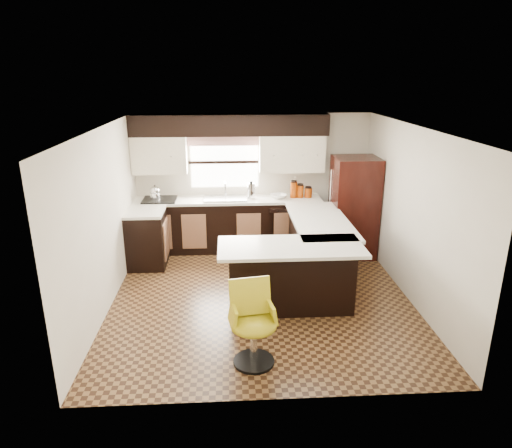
{
  "coord_description": "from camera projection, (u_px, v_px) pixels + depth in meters",
  "views": [
    {
      "loc": [
        -0.43,
        -5.91,
        3.08
      ],
      "look_at": [
        -0.04,
        0.45,
        0.95
      ],
      "focal_mm": 32.0,
      "sensor_mm": 36.0,
      "label": 1
    }
  ],
  "objects": [
    {
      "name": "base_cab_left",
      "position": [
        147.0,
        239.0,
        7.54
      ],
      "size": [
        0.6,
        0.7,
        0.9
      ],
      "primitive_type": "cube",
      "color": "black",
      "rests_on": "floor"
    },
    {
      "name": "refrigerator",
      "position": [
        354.0,
        207.0,
        7.86
      ],
      "size": [
        0.74,
        0.71,
        1.73
      ],
      "primitive_type": "cube",
      "color": "black",
      "rests_on": "floor"
    },
    {
      "name": "counter_pen_return",
      "position": [
        291.0,
        247.0,
        5.91
      ],
      "size": [
        1.89,
        0.84,
        0.04
      ],
      "primitive_type": "cube",
      "color": "silver",
      "rests_on": "peninsula_return"
    },
    {
      "name": "upper_cab_left",
      "position": [
        160.0,
        155.0,
        7.88
      ],
      "size": [
        0.94,
        0.35,
        0.64
      ],
      "primitive_type": "cube",
      "color": "beige",
      "rests_on": "wall_back"
    },
    {
      "name": "mixing_bowl",
      "position": [
        278.0,
        196.0,
        8.12
      ],
      "size": [
        0.34,
        0.34,
        0.07
      ],
      "primitive_type": "imported",
      "rotation": [
        0.0,
        0.0,
        0.29
      ],
      "color": "white",
      "rests_on": "counter_back"
    },
    {
      "name": "wall_front",
      "position": [
        278.0,
        290.0,
        4.14
      ],
      "size": [
        4.4,
        0.0,
        4.4
      ],
      "primitive_type": "plane",
      "rotation": [
        -1.57,
        0.0,
        0.0
      ],
      "color": "beige",
      "rests_on": "floor"
    },
    {
      "name": "window_pane",
      "position": [
        225.0,
        162.0,
        8.14
      ],
      "size": [
        1.2,
        0.02,
        0.9
      ],
      "primitive_type": "cube",
      "color": "white",
      "rests_on": "wall_back"
    },
    {
      "name": "base_cab_back",
      "position": [
        229.0,
        225.0,
        8.23
      ],
      "size": [
        3.3,
        0.6,
        0.9
      ],
      "primitive_type": "cube",
      "color": "black",
      "rests_on": "floor"
    },
    {
      "name": "cooktop",
      "position": [
        160.0,
        200.0,
        7.98
      ],
      "size": [
        0.58,
        0.5,
        0.02
      ],
      "primitive_type": "cube",
      "color": "black",
      "rests_on": "counter_back"
    },
    {
      "name": "wall_right",
      "position": [
        411.0,
        214.0,
        6.34
      ],
      "size": [
        0.0,
        4.4,
        4.4
      ],
      "primitive_type": "plane",
      "rotation": [
        1.57,
        0.0,
        -1.57
      ],
      "color": "beige",
      "rests_on": "floor"
    },
    {
      "name": "peninsula_return",
      "position": [
        290.0,
        277.0,
        6.15
      ],
      "size": [
        1.65,
        0.6,
        0.9
      ],
      "primitive_type": "cube",
      "color": "black",
      "rests_on": "floor"
    },
    {
      "name": "valance",
      "position": [
        224.0,
        140.0,
        7.98
      ],
      "size": [
        1.3,
        0.06,
        0.18
      ],
      "primitive_type": "cube",
      "color": "#D19B93",
      "rests_on": "wall_back"
    },
    {
      "name": "counter_left",
      "position": [
        145.0,
        212.0,
        7.39
      ],
      "size": [
        0.6,
        0.7,
        0.04
      ],
      "primitive_type": "cube",
      "color": "silver",
      "rests_on": "base_cab_left"
    },
    {
      "name": "soffit",
      "position": [
        230.0,
        125.0,
        7.79
      ],
      "size": [
        3.4,
        0.35,
        0.36
      ],
      "primitive_type": "cube",
      "color": "black",
      "rests_on": "wall_back"
    },
    {
      "name": "bar_chair",
      "position": [
        254.0,
        326.0,
        4.94
      ],
      "size": [
        0.58,
        0.58,
        0.94
      ],
      "primitive_type": null,
      "rotation": [
        0.0,
        0.0,
        0.16
      ],
      "color": "#B5A614",
      "rests_on": "floor"
    },
    {
      "name": "sink",
      "position": [
        225.0,
        198.0,
        8.05
      ],
      "size": [
        0.75,
        0.45,
        0.03
      ],
      "primitive_type": "cube",
      "color": "#B2B2B7",
      "rests_on": "counter_back"
    },
    {
      "name": "upper_cab_right",
      "position": [
        292.0,
        153.0,
        8.01
      ],
      "size": [
        1.14,
        0.35,
        0.64
      ],
      "primitive_type": "cube",
      "color": "beige",
      "rests_on": "wall_back"
    },
    {
      "name": "counter_back",
      "position": [
        228.0,
        200.0,
        8.08
      ],
      "size": [
        3.3,
        0.6,
        0.04
      ],
      "primitive_type": "cube",
      "color": "silver",
      "rests_on": "base_cab_back"
    },
    {
      "name": "ceiling",
      "position": [
        261.0,
        128.0,
        5.84
      ],
      "size": [
        4.4,
        4.4,
        0.0
      ],
      "primitive_type": "plane",
      "rotation": [
        3.14,
        0.0,
        0.0
      ],
      "color": "silver",
      "rests_on": "wall_back"
    },
    {
      "name": "dishwasher",
      "position": [
        286.0,
        230.0,
        8.03
      ],
      "size": [
        0.58,
        0.03,
        0.78
      ],
      "primitive_type": "cube",
      "color": "black",
      "rests_on": "floor"
    },
    {
      "name": "canister_med",
      "position": [
        300.0,
        191.0,
        8.13
      ],
      "size": [
        0.12,
        0.12,
        0.22
      ],
      "primitive_type": "cylinder",
      "color": "#883005",
      "rests_on": "counter_back"
    },
    {
      "name": "wall_left",
      "position": [
        105.0,
        220.0,
        6.1
      ],
      "size": [
        0.0,
        4.4,
        4.4
      ],
      "primitive_type": "plane",
      "rotation": [
        1.57,
        0.0,
        1.57
      ],
      "color": "beige",
      "rests_on": "floor"
    },
    {
      "name": "kettle",
      "position": [
        155.0,
        192.0,
        7.94
      ],
      "size": [
        0.18,
        0.18,
        0.25
      ],
      "primitive_type": null,
      "color": "silver",
      "rests_on": "cooktop"
    },
    {
      "name": "counter_pen_long",
      "position": [
        320.0,
        221.0,
        6.95
      ],
      "size": [
        0.84,
        1.95,
        0.04
      ],
      "primitive_type": "cube",
      "color": "silver",
      "rests_on": "peninsula_long"
    },
    {
      "name": "percolator",
      "position": [
        251.0,
        191.0,
        8.05
      ],
      "size": [
        0.14,
        0.14,
        0.28
      ],
      "primitive_type": "cylinder",
      "color": "silver",
      "rests_on": "counter_back"
    },
    {
      "name": "peninsula_long",
      "position": [
        316.0,
        250.0,
        7.1
      ],
      "size": [
        0.6,
        1.95,
        0.9
      ],
      "primitive_type": "cube",
      "color": "black",
      "rests_on": "floor"
    },
    {
      "name": "canister_large",
      "position": [
        294.0,
        190.0,
        8.12
      ],
      "size": [
        0.12,
        0.12,
        0.28
      ],
      "primitive_type": "cylinder",
      "color": "#883005",
      "rests_on": "counter_back"
    },
    {
      "name": "wall_back",
      "position": [
        253.0,
        181.0,
        8.3
      ],
      "size": [
        4.4,
        0.0,
        4.4
      ],
      "primitive_type": "plane",
      "rotation": [
        1.57,
        0.0,
        0.0
      ],
      "color": "beige",
      "rests_on": "floor"
    },
    {
      "name": "canister_small",
      "position": [
        308.0,
        193.0,
        8.15
      ],
      "size": [
        0.14,
        0.14,
        0.17
      ],
      "primitive_type": "cylinder",
      "color": "#883005",
      "rests_on": "counter_back"
    },
    {
      "name": "floor",
      "position": [
        261.0,
        296.0,
        6.6
      ],
      "size": [
        4.4,
        4.4,
        0.0
      ],
      "primitive_type": "plane",
      "color": "#49301A",
      "rests_on": "ground"
    }
  ]
}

